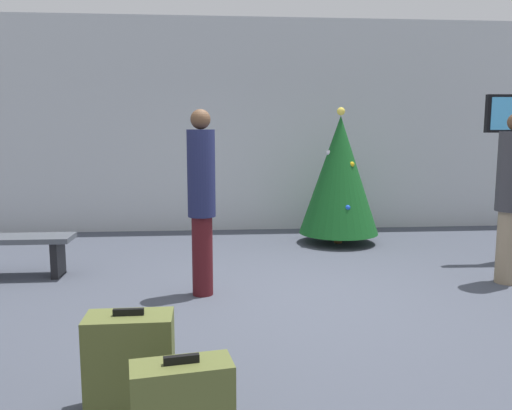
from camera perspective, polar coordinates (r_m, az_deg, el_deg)
ground_plane at (r=5.58m, az=4.05°, el=-9.59°), size 16.00×16.00×0.00m
back_wall at (r=9.03m, az=0.47°, el=8.52°), size 16.00×0.20×3.52m
holiday_tree at (r=7.96m, az=9.00°, el=3.21°), size 1.18×1.18×2.02m
waiting_bench at (r=6.74m, az=-24.93°, el=-4.10°), size 1.40×0.44×0.48m
traveller_0 at (r=6.42m, az=25.89°, el=1.04°), size 0.43×0.43×1.88m
traveller_1 at (r=5.37m, az=-5.89°, el=0.91°), size 0.37×0.37×1.90m
suitcase_2 at (r=3.41m, az=-13.41°, el=-16.23°), size 0.52×0.28×0.64m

